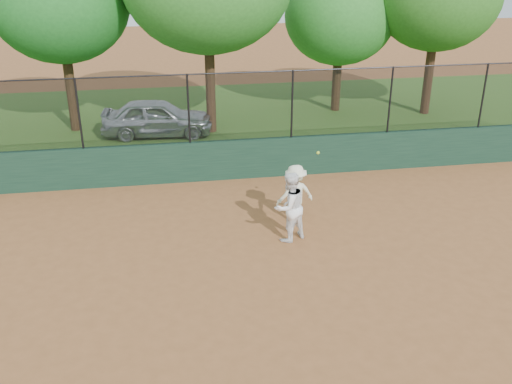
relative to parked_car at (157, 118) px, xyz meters
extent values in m
plane|color=brown|center=(1.44, -10.54, -0.67)|extent=(80.00, 80.00, 0.00)
cube|color=#1B3B29|center=(1.44, -4.54, -0.07)|extent=(26.00, 0.20, 1.20)
cube|color=#30591B|center=(1.44, 1.46, -0.67)|extent=(36.00, 12.00, 0.01)
imported|color=#B3B8BD|center=(0.00, 0.00, 0.00)|extent=(4.07, 1.91, 1.35)
imported|color=white|center=(3.00, -8.55, 0.18)|extent=(1.03, 0.95, 1.71)
imported|color=#EDF0CC|center=(3.36, -7.62, 0.08)|extent=(1.07, 0.74, 1.51)
sphere|color=#ADD12E|center=(3.81, -7.93, 1.26)|extent=(0.08, 0.08, 0.08)
cube|color=black|center=(1.44, -4.54, 1.53)|extent=(26.00, 0.02, 2.00)
cylinder|color=black|center=(1.44, -4.54, 2.51)|extent=(26.00, 0.04, 0.04)
cylinder|color=black|center=(-2.06, -4.54, 1.53)|extent=(0.06, 0.06, 2.00)
cylinder|color=black|center=(0.94, -4.54, 1.53)|extent=(0.06, 0.06, 2.00)
cylinder|color=black|center=(3.94, -4.54, 1.53)|extent=(0.06, 0.06, 2.00)
cylinder|color=black|center=(6.94, -4.54, 1.53)|extent=(0.06, 0.06, 2.00)
cylinder|color=black|center=(9.94, -4.54, 1.53)|extent=(0.06, 0.06, 2.00)
cylinder|color=#422B17|center=(-3.06, 1.18, 0.69)|extent=(0.36, 0.36, 2.73)
ellipsoid|color=#1D6521|center=(-3.06, 1.18, 3.92)|extent=(4.82, 4.38, 4.16)
cylinder|color=#462D19|center=(1.98, 0.16, 0.89)|extent=(0.36, 0.36, 3.14)
cylinder|color=#3D2714|center=(7.39, 2.22, 0.38)|extent=(0.36, 0.36, 2.10)
ellipsoid|color=#266B22|center=(7.39, 2.22, 3.14)|extent=(4.44, 4.04, 3.83)
cylinder|color=#442918|center=(10.90, 1.15, 0.70)|extent=(0.36, 0.36, 2.76)
camera|label=1|loc=(0.24, -20.30, 5.91)|focal=40.00mm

